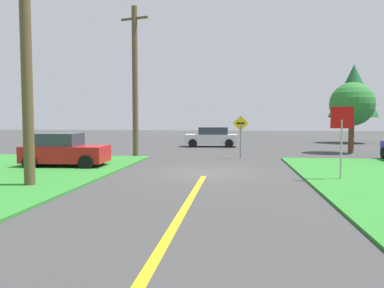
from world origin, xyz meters
The scene contains 10 objects.
ground_plane centered at (0.00, 0.00, 0.00)m, with size 120.00×120.00×0.00m, color #3C3C3C.
lane_stripe_center centered at (0.00, -8.00, 0.01)m, with size 0.20×14.00×0.01m, color yellow.
stop_sign centered at (5.12, -1.47, 1.94)m, with size 0.79×0.17×2.73m.
car_approaching_junction centered at (-0.78, 15.16, 0.81)m, with size 4.39×2.28×1.62m.
parked_car_near_building centered at (-6.84, 1.00, 0.80)m, with size 3.90×2.16×1.62m.
utility_pole_near centered at (-5.60, -4.02, 4.52)m, with size 1.78×0.50×8.87m.
utility_pole_mid centered at (-4.80, 6.28, 4.58)m, with size 1.77×0.59×8.97m.
direction_sign centered at (1.51, 6.09, 1.55)m, with size 0.90×0.14×2.49m.
oak_tree_left centered at (8.95, 10.46, 3.27)m, with size 2.92×2.92×4.75m.
pine_tree_center centered at (12.33, 21.65, 4.97)m, with size 4.58×4.58×7.50m.
Camera 1 is at (1.31, -15.67, 2.27)m, focal length 34.83 mm.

